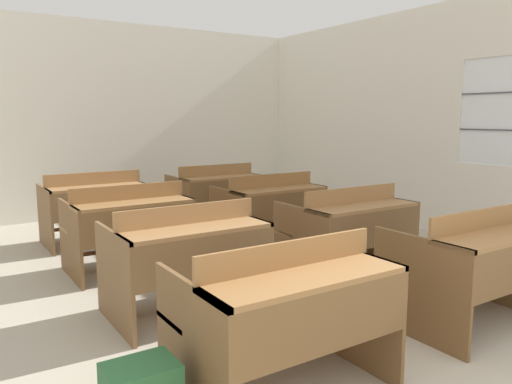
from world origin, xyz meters
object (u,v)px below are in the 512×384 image
bench_front_left (285,311)px  bench_third_right (270,208)px  bench_second_left (186,255)px  bench_back_left (94,205)px  bench_second_right (349,228)px  bench_third_left (129,224)px  bench_back_right (215,193)px  bench_front_right (474,262)px

bench_front_left → bench_third_right: bearing=56.9°
bench_second_left → bench_back_left: same height
bench_second_right → bench_third_right: same height
bench_third_left → bench_back_right: size_ratio=1.00×
bench_front_left → bench_second_left: bearing=89.1°
bench_third_left → bench_back_left: size_ratio=1.00×
bench_front_left → bench_second_left: 1.28m
bench_front_right → bench_second_left: (-1.66, 1.30, 0.00)m
bench_second_left → bench_second_right: bearing=0.3°
bench_front_left → bench_front_right: (1.68, -0.01, 0.00)m
bench_third_right → bench_back_right: bearing=89.9°
bench_front_right → bench_third_left: same height
bench_front_left → bench_second_right: bearing=37.4°
bench_second_left → bench_third_right: same height
bench_front_right → bench_front_left: bearing=179.6°
bench_back_right → bench_front_right: bearing=-90.1°
bench_second_right → bench_third_right: size_ratio=1.00×
bench_front_left → bench_second_right: same height
bench_second_left → bench_third_left: size_ratio=1.00×
bench_third_left → bench_third_right: size_ratio=1.00×
bench_second_right → bench_second_left: bearing=-179.7°
bench_third_left → bench_front_left: bearing=-90.4°
bench_third_right → bench_back_left: 2.09m
bench_second_left → bench_third_right: (1.66, 1.29, 0.00)m
bench_second_right → bench_third_right: 1.29m
bench_second_right → bench_back_left: same height
bench_back_left → bench_front_right: bearing=-67.0°
bench_third_right → bench_back_left: (-1.65, 1.29, 0.00)m
bench_front_left → bench_front_right: bearing=-0.4°
bench_third_right → bench_back_left: size_ratio=1.00×
bench_third_left → bench_second_left: bearing=-89.9°
bench_front_right → bench_third_right: (0.00, 2.59, 0.00)m
bench_second_left → bench_second_right: (1.67, 0.01, 0.00)m
bench_front_left → bench_second_right: size_ratio=1.00×
bench_second_left → bench_third_right: size_ratio=1.00×
bench_third_right → bench_back_right: same height
bench_second_left → bench_third_left: bearing=90.1°
bench_front_right → bench_back_left: 4.21m
bench_second_left → bench_second_right: size_ratio=1.00×
bench_front_left → bench_third_right: 3.07m
bench_front_left → bench_back_left: 3.87m
bench_second_right → bench_third_left: (-1.67, 1.30, 0.00)m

